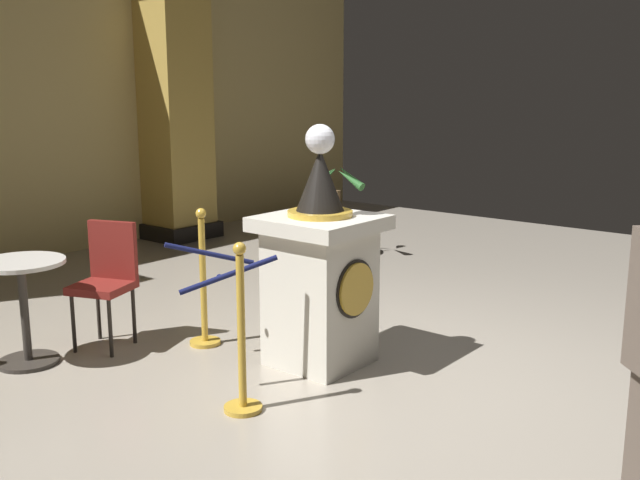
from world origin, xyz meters
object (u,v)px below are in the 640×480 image
Objects in this scene: cafe_chair_red at (107,273)px; cafe_table at (23,298)px; stanchion_near at (204,297)px; potted_palm_right at (337,230)px; pedestal_clock at (320,273)px; stanchion_far at (242,353)px.

cafe_table is at bearing 168.84° from cafe_chair_red.
cafe_chair_red is (-0.47, 0.56, 0.19)m from stanchion_near.
potted_palm_right is at bearing 6.10° from cafe_table.
stanchion_near reaches higher than cafe_chair_red.
stanchion_near is (-0.27, 0.94, -0.29)m from pedestal_clock.
cafe_table is (-4.21, -0.45, 0.19)m from potted_palm_right.
cafe_chair_red is at bearing -170.94° from potted_palm_right.
cafe_table is at bearing -173.90° from potted_palm_right.
pedestal_clock is at bearing -74.09° from stanchion_near.
cafe_table is at bearing 147.81° from stanchion_near.
pedestal_clock reaches higher than cafe_chair_red.
cafe_chair_red is at bearing 129.73° from stanchion_near.
pedestal_clock is 2.13m from cafe_table.
stanchion_near reaches higher than cafe_table.
pedestal_clock is 0.99m from stanchion_far.
cafe_chair_red is at bearing -11.16° from cafe_table.
stanchion_far is 1.11× the size of cafe_chair_red.
pedestal_clock is 1.60× the size of stanchion_near.
cafe_chair_red is (0.19, 1.65, 0.20)m from stanchion_far.
potted_palm_right is (2.86, 2.08, -0.37)m from pedestal_clock.
stanchion_far is at bearing -149.64° from potted_palm_right.
cafe_chair_red reaches higher than cafe_table.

